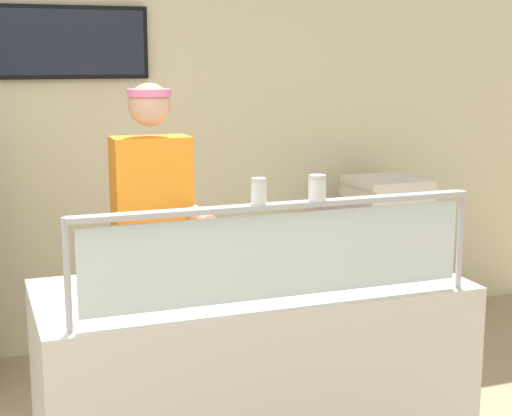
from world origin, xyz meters
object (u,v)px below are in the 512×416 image
(worker_figure, at_px, (154,236))
(pizza_box_stack, at_px, (388,191))
(pizza_tray, at_px, (209,281))
(parmesan_shaker, at_px, (259,193))
(pizza_server, at_px, (213,277))
(pepper_flake_shaker, at_px, (317,189))

(worker_figure, distance_m, pizza_box_stack, 1.93)
(pizza_tray, relative_size, pizza_box_stack, 0.97)
(parmesan_shaker, bearing_deg, pizza_box_stack, 49.21)
(pizza_tray, height_order, parmesan_shaker, parmesan_shaker)
(pizza_server, bearing_deg, pepper_flake_shaker, -65.85)
(pizza_server, bearing_deg, parmesan_shaker, -95.30)
(pizza_server, height_order, parmesan_shaker, parmesan_shaker)
(pizza_server, height_order, worker_figure, worker_figure)
(pizza_tray, relative_size, pizza_server, 1.71)
(pizza_tray, xyz_separation_m, pizza_server, (0.01, -0.02, 0.02))
(parmesan_shaker, xyz_separation_m, pepper_flake_shaker, (0.23, 0.00, -0.00))
(parmesan_shaker, distance_m, pepper_flake_shaker, 0.23)
(pizza_tray, distance_m, pizza_box_stack, 2.28)
(pepper_flake_shaker, relative_size, worker_figure, 0.05)
(parmesan_shaker, xyz_separation_m, pizza_box_stack, (1.63, 1.89, -0.39))
(worker_figure, bearing_deg, pizza_box_stack, 23.57)
(pizza_tray, bearing_deg, pizza_server, -60.76)
(worker_figure, relative_size, pizza_box_stack, 3.56)
(pepper_flake_shaker, height_order, pizza_box_stack, pepper_flake_shaker)
(pizza_box_stack, bearing_deg, pizza_server, -137.88)
(pizza_box_stack, bearing_deg, worker_figure, -156.43)
(pizza_tray, bearing_deg, worker_figure, 94.70)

